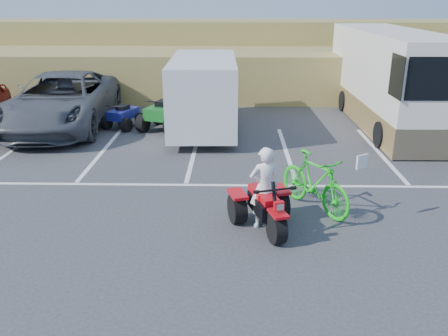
{
  "coord_description": "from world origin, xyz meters",
  "views": [
    {
      "loc": [
        1.15,
        -8.21,
        4.32
      ],
      "look_at": [
        0.96,
        0.89,
        1.0
      ],
      "focal_mm": 38.0,
      "sensor_mm": 36.0,
      "label": 1
    }
  ],
  "objects_px": {
    "cargo_trailer": "(204,92)",
    "quad_atv_green": "(165,129)",
    "quad_atv_blue": "(124,127)",
    "rider": "(264,188)",
    "rv_motorhome": "(388,84)",
    "green_dirt_bike": "(315,182)",
    "grey_pickup": "(62,101)",
    "red_trike_atv": "(266,229)"
  },
  "relations": [
    {
      "from": "red_trike_atv",
      "to": "quad_atv_blue",
      "type": "height_order",
      "value": "red_trike_atv"
    },
    {
      "from": "grey_pickup",
      "to": "rider",
      "type": "bearing_deg",
      "value": -51.71
    },
    {
      "from": "cargo_trailer",
      "to": "quad_atv_green",
      "type": "bearing_deg",
      "value": 170.9
    },
    {
      "from": "green_dirt_bike",
      "to": "rv_motorhome",
      "type": "relative_size",
      "value": 0.24
    },
    {
      "from": "grey_pickup",
      "to": "cargo_trailer",
      "type": "bearing_deg",
      "value": -7.75
    },
    {
      "from": "grey_pickup",
      "to": "quad_atv_blue",
      "type": "relative_size",
      "value": 4.96
    },
    {
      "from": "red_trike_atv",
      "to": "cargo_trailer",
      "type": "relative_size",
      "value": 0.3
    },
    {
      "from": "cargo_trailer",
      "to": "green_dirt_bike",
      "type": "bearing_deg",
      "value": -68.19
    },
    {
      "from": "quad_atv_blue",
      "to": "quad_atv_green",
      "type": "height_order",
      "value": "quad_atv_green"
    },
    {
      "from": "cargo_trailer",
      "to": "rv_motorhome",
      "type": "distance_m",
      "value": 6.56
    },
    {
      "from": "cargo_trailer",
      "to": "quad_atv_green",
      "type": "distance_m",
      "value": 1.9
    },
    {
      "from": "red_trike_atv",
      "to": "quad_atv_green",
      "type": "distance_m",
      "value": 7.96
    },
    {
      "from": "red_trike_atv",
      "to": "cargo_trailer",
      "type": "height_order",
      "value": "cargo_trailer"
    },
    {
      "from": "cargo_trailer",
      "to": "quad_atv_blue",
      "type": "distance_m",
      "value": 3.12
    },
    {
      "from": "quad_atv_green",
      "to": "green_dirt_bike",
      "type": "bearing_deg",
      "value": -37.63
    },
    {
      "from": "quad_atv_green",
      "to": "rider",
      "type": "bearing_deg",
      "value": -47.77
    },
    {
      "from": "cargo_trailer",
      "to": "quad_atv_green",
      "type": "height_order",
      "value": "cargo_trailer"
    },
    {
      "from": "grey_pickup",
      "to": "green_dirt_bike",
      "type": "bearing_deg",
      "value": -43.94
    },
    {
      "from": "rider",
      "to": "rv_motorhome",
      "type": "bearing_deg",
      "value": -136.78
    },
    {
      "from": "red_trike_atv",
      "to": "quad_atv_green",
      "type": "relative_size",
      "value": 0.94
    },
    {
      "from": "rider",
      "to": "quad_atv_green",
      "type": "xyz_separation_m",
      "value": [
        -2.97,
        7.22,
        -0.82
      ]
    },
    {
      "from": "green_dirt_bike",
      "to": "grey_pickup",
      "type": "height_order",
      "value": "grey_pickup"
    },
    {
      "from": "rv_motorhome",
      "to": "quad_atv_blue",
      "type": "bearing_deg",
      "value": -174.89
    },
    {
      "from": "green_dirt_bike",
      "to": "cargo_trailer",
      "type": "bearing_deg",
      "value": 80.94
    },
    {
      "from": "cargo_trailer",
      "to": "red_trike_atv",
      "type": "bearing_deg",
      "value": -78.83
    },
    {
      "from": "red_trike_atv",
      "to": "green_dirt_bike",
      "type": "relative_size",
      "value": 0.77
    },
    {
      "from": "red_trike_atv",
      "to": "grey_pickup",
      "type": "bearing_deg",
      "value": 114.07
    },
    {
      "from": "cargo_trailer",
      "to": "quad_atv_green",
      "type": "relative_size",
      "value": 3.08
    },
    {
      "from": "rv_motorhome",
      "to": "quad_atv_blue",
      "type": "relative_size",
      "value": 6.65
    },
    {
      "from": "red_trike_atv",
      "to": "cargo_trailer",
      "type": "xyz_separation_m",
      "value": [
        -1.65,
        7.19,
        1.31
      ]
    },
    {
      "from": "quad_atv_green",
      "to": "rv_motorhome",
      "type": "bearing_deg",
      "value": 28.1
    },
    {
      "from": "red_trike_atv",
      "to": "rider",
      "type": "distance_m",
      "value": 0.84
    },
    {
      "from": "grey_pickup",
      "to": "cargo_trailer",
      "type": "relative_size",
      "value": 1.26
    },
    {
      "from": "grey_pickup",
      "to": "quad_atv_green",
      "type": "relative_size",
      "value": 3.86
    },
    {
      "from": "grey_pickup",
      "to": "cargo_trailer",
      "type": "height_order",
      "value": "cargo_trailer"
    },
    {
      "from": "rider",
      "to": "quad_atv_green",
      "type": "distance_m",
      "value": 7.85
    },
    {
      "from": "green_dirt_bike",
      "to": "grey_pickup",
      "type": "xyz_separation_m",
      "value": [
        -7.64,
        6.66,
        0.29
      ]
    },
    {
      "from": "rider",
      "to": "quad_atv_blue",
      "type": "height_order",
      "value": "rider"
    },
    {
      "from": "rider",
      "to": "green_dirt_bike",
      "type": "bearing_deg",
      "value": -160.91
    },
    {
      "from": "green_dirt_bike",
      "to": "quad_atv_blue",
      "type": "relative_size",
      "value": 1.56
    },
    {
      "from": "quad_atv_blue",
      "to": "quad_atv_green",
      "type": "xyz_separation_m",
      "value": [
        1.44,
        -0.18,
        0.0
      ]
    },
    {
      "from": "green_dirt_bike",
      "to": "grey_pickup",
      "type": "bearing_deg",
      "value": 106.31
    }
  ]
}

